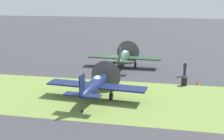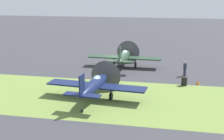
{
  "view_description": "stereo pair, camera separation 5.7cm",
  "coord_description": "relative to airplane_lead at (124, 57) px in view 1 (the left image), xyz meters",
  "views": [
    {
      "loc": [
        6.59,
        -37.45,
        9.34
      ],
      "look_at": [
        0.47,
        -6.84,
        1.24
      ],
      "focal_mm": 47.78,
      "sensor_mm": 36.0,
      "label": 1
    },
    {
      "loc": [
        6.65,
        -37.44,
        9.34
      ],
      "look_at": [
        0.47,
        -6.84,
        1.24
      ],
      "focal_mm": 47.78,
      "sensor_mm": 36.0,
      "label": 2
    }
  ],
  "objects": [
    {
      "name": "ground_plane",
      "position": [
        -0.81,
        0.55,
        -1.41
      ],
      "size": [
        160.0,
        160.0,
        0.0
      ],
      "primitive_type": "plane",
      "color": "#38383D"
    },
    {
      "name": "grass_verge",
      "position": [
        -0.81,
        -11.67,
        -1.41
      ],
      "size": [
        120.0,
        11.0,
        0.01
      ],
      "primitive_type": "cube",
      "color": "olive",
      "rests_on": "ground"
    },
    {
      "name": "airplane_lead",
      "position": [
        0.0,
        0.0,
        0.0
      ],
      "size": [
        9.38,
        7.47,
        3.37
      ],
      "rotation": [
        0.0,
        0.0,
        -0.01
      ],
      "color": "#233D28",
      "rests_on": "ground"
    },
    {
      "name": "airplane_wingman",
      "position": [
        -0.66,
        -12.29,
        -0.04
      ],
      "size": [
        9.22,
        7.3,
        3.28
      ],
      "rotation": [
        0.0,
        0.0,
        -0.09
      ],
      "color": "#141E47",
      "rests_on": "ground"
    },
    {
      "name": "ground_crew_chief",
      "position": [
        7.5,
        -2.64,
        -0.5
      ],
      "size": [
        0.38,
        0.6,
        1.73
      ],
      "rotation": [
        0.0,
        0.0,
        4.37
      ],
      "color": "#2D3342",
      "rests_on": "ground"
    },
    {
      "name": "fuel_drum",
      "position": [
        7.33,
        -6.38,
        -0.96
      ],
      "size": [
        0.6,
        0.6,
        0.9
      ],
      "primitive_type": "cylinder",
      "color": "black",
      "rests_on": "ground"
    },
    {
      "name": "runway_marker_cone",
      "position": [
        8.77,
        -5.69,
        -1.19
      ],
      "size": [
        0.36,
        0.36,
        0.44
      ],
      "primitive_type": "cone",
      "color": "orange",
      "rests_on": "ground"
    }
  ]
}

